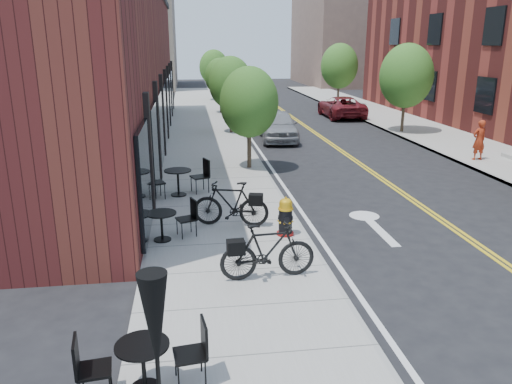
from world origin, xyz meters
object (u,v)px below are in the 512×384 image
bistro_set_c (178,179)px  parked_car_far (341,107)px  pedestrian (479,140)px  bicycle_left (231,204)px  parked_car_b (254,107)px  fire_hydrant (285,217)px  bistro_set_a (143,360)px  patio_umbrella (156,341)px  bistro_set_b (162,222)px  parked_car_c (236,97)px  bicycle_right (268,251)px  parked_car_a (278,125)px

bistro_set_c → parked_car_far: size_ratio=0.40×
pedestrian → bistro_set_c: bearing=7.6°
bicycle_left → parked_car_far: size_ratio=0.40×
parked_car_b → pedestrian: pedestrian is taller
fire_hydrant → bistro_set_a: size_ratio=0.56×
fire_hydrant → patio_umbrella: patio_umbrella is taller
bistro_set_b → parked_car_far: 23.17m
pedestrian → parked_car_b: bearing=-69.4°
bistro_set_c → patio_umbrella: bearing=-110.8°
bistro_set_c → pedestrian: bearing=-5.0°
bistro_set_b → patio_umbrella: size_ratio=0.68×
fire_hydrant → pedestrian: 11.83m
bicycle_left → bistro_set_b: bicycle_left is taller
fire_hydrant → parked_car_c: parked_car_c is taller
bicycle_right → patio_umbrella: size_ratio=0.77×
bicycle_left → bistro_set_c: 3.26m
bistro_set_c → parked_car_a: bearing=41.8°
patio_umbrella → bistro_set_c: bearing=90.0°
bistro_set_c → parked_car_b: parked_car_b is taller
parked_car_c → parked_car_a: bearing=-85.8°
bicycle_left → parked_car_a: 12.78m
bistro_set_c → pedestrian: pedestrian is taller
bistro_set_a → patio_umbrella: bearing=-86.1°
bistro_set_a → bistro_set_b: bistro_set_a is taller
fire_hydrant → bistro_set_a: (-3.03, -5.46, -0.00)m
parked_car_b → pedestrian: bearing=-55.0°
bicycle_right → parked_car_a: parked_car_a is taller
parked_car_far → parked_car_c: bearing=-45.3°
fire_hydrant → patio_umbrella: bearing=-93.9°
bistro_set_a → parked_car_b: bearing=71.6°
bicycle_left → patio_umbrella: patio_umbrella is taller
bistro_set_a → bistro_set_c: size_ratio=0.87×
bistro_set_c → parked_car_c: parked_car_c is taller
bistro_set_b → parked_car_c: parked_car_c is taller
parked_car_far → parked_car_b: bearing=-1.3°
bicycle_left → patio_umbrella: size_ratio=0.78×
bistro_set_a → patio_umbrella: patio_umbrella is taller
bicycle_right → bistro_set_b: bearing=39.3°
parked_car_a → bistro_set_b: bearing=-107.0°
parked_car_b → parked_car_c: parked_car_c is taller
bicycle_left → parked_car_far: 21.69m
bistro_set_b → pedestrian: 14.34m
parked_car_c → patio_umbrella: bearing=-95.8°
pedestrian → patio_umbrella: bearing=41.7°
bicycle_right → parked_car_far: size_ratio=0.39×
bistro_set_a → bistro_set_c: 9.24m
bicycle_right → parked_car_c: (2.18, 29.52, 0.07)m
parked_car_b → bicycle_right: bearing=-90.5°
parked_car_c → bistro_set_a: bearing=-96.7°
bistro_set_b → parked_car_far: bearing=42.0°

